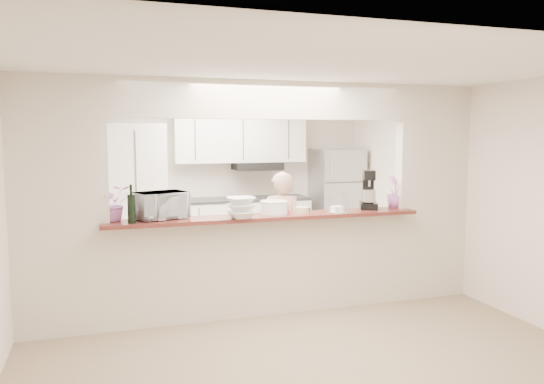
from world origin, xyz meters
name	(u,v)px	position (x,y,z in m)	size (l,w,h in m)	color
floor	(266,313)	(0.00, 0.00, 0.00)	(6.00, 6.00, 0.00)	#9D876A
tile_overlay	(233,277)	(0.00, 1.55, 0.01)	(5.00, 2.90, 0.01)	silver
partition	(266,178)	(0.00, 0.00, 1.48)	(5.00, 0.15, 2.50)	beige
bar_counter	(266,262)	(0.00, 0.00, 0.58)	(3.40, 0.38, 1.09)	beige
kitchen_cabinets	(203,197)	(-0.19, 2.72, 0.97)	(3.15, 0.62, 2.25)	silver
refrigerator	(336,200)	(2.05, 2.65, 0.85)	(0.75, 0.70, 1.70)	#A8A9AD
flower_left	(114,203)	(-1.55, 0.05, 1.27)	(0.32, 0.28, 0.35)	#C367B0
wine_bottle_a	(132,210)	(-1.40, -0.15, 1.22)	(0.07, 0.07, 0.34)	black
wine_bottle_b	(131,208)	(-1.40, -0.15, 1.24)	(0.08, 0.08, 0.38)	black
toaster_oven	(161,205)	(-1.10, 0.05, 1.23)	(0.49, 0.33, 0.27)	#B5B5BA
serving_bowls	(241,208)	(-0.32, -0.17, 1.20)	(0.29, 0.29, 0.21)	white
plate_stack_a	(274,207)	(0.10, 0.03, 1.16)	(0.30, 0.30, 0.14)	white
plate_stack_b	(274,209)	(0.10, 0.03, 1.14)	(0.26, 0.26, 0.09)	white
red_bowl	(281,209)	(0.20, 0.08, 1.13)	(0.16, 0.16, 0.07)	maroon
tan_bowl	(302,210)	(0.40, -0.03, 1.12)	(0.14, 0.14, 0.07)	#C8B98D
utensil_caddy	(340,204)	(0.80, -0.15, 1.19)	(0.28, 0.20, 0.23)	silver
stand_mixer	(369,191)	(1.26, 0.06, 1.29)	(0.29, 0.35, 0.44)	black
flower_right	(395,192)	(1.60, 0.05, 1.28)	(0.21, 0.21, 0.37)	#B769C4
person	(281,231)	(0.45, 0.80, 0.74)	(0.54, 0.35, 1.48)	tan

